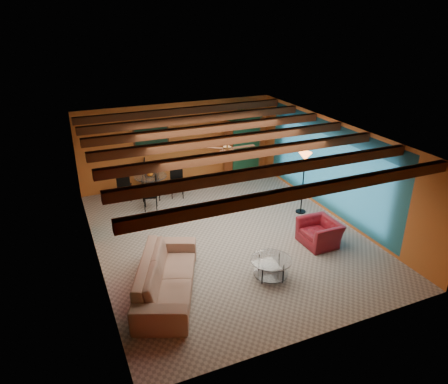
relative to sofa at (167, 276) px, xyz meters
name	(u,v)px	position (x,y,z in m)	size (l,w,h in m)	color
room	(225,147)	(2.09, 1.81, 1.97)	(6.52, 8.01, 2.71)	gray
sofa	(167,276)	(0.00, 0.00, 0.00)	(2.70, 1.05, 0.79)	#9C7664
armchair	(320,232)	(4.04, 0.40, -0.08)	(0.96, 0.84, 0.63)	maroon
coffee_table	(271,268)	(2.23, -0.38, -0.16)	(0.90, 0.90, 0.46)	silver
dining_table	(151,183)	(0.87, 4.75, 0.13)	(2.00, 2.00, 1.04)	silver
armoire	(243,148)	(4.29, 5.40, 0.64)	(1.17, 0.58, 2.06)	brown
floor_lamp	(303,183)	(4.60, 2.09, 0.52)	(0.37, 0.37, 1.83)	black
ceiling_fan	(227,149)	(2.09, 1.70, 1.97)	(1.50, 1.50, 0.44)	#472614
painting	(151,138)	(1.19, 5.66, 1.26)	(1.05, 0.03, 0.65)	black
potted_plant	(243,111)	(4.29, 5.40, 1.89)	(0.40, 0.35, 0.45)	#26661E
vase	(149,164)	(0.87, 4.75, 0.74)	(0.18, 0.18, 0.19)	orange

